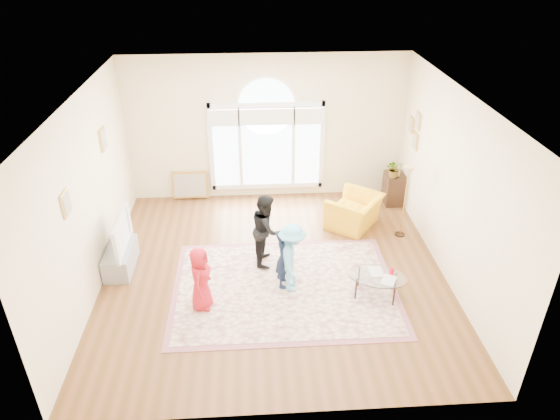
{
  "coord_description": "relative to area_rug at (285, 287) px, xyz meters",
  "views": [
    {
      "loc": [
        -0.35,
        -7.23,
        5.38
      ],
      "look_at": [
        0.12,
        0.3,
        1.1
      ],
      "focal_mm": 32.0,
      "sensor_mm": 36.0,
      "label": 1
    }
  ],
  "objects": [
    {
      "name": "child_red",
      "position": [
        -1.36,
        -0.4,
        0.56
      ],
      "size": [
        0.43,
        0.59,
        1.1
      ],
      "primitive_type": "imported",
      "rotation": [
        0.0,
        0.0,
        1.41
      ],
      "color": "red",
      "rests_on": "area_rug"
    },
    {
      "name": "child_navy",
      "position": [
        -0.01,
        0.08,
        0.55
      ],
      "size": [
        0.34,
        0.44,
        1.09
      ],
      "primitive_type": "imported",
      "rotation": [
        0.0,
        0.0,
        1.36
      ],
      "color": "#111E38",
      "rests_on": "area_rug"
    },
    {
      "name": "child_blue",
      "position": [
        0.12,
        -0.02,
        0.63
      ],
      "size": [
        0.5,
        0.82,
        1.23
      ],
      "primitive_type": "imported",
      "rotation": [
        0.0,
        0.0,
        1.52
      ],
      "color": "#66C1E7",
      "rests_on": "area_rug"
    },
    {
      "name": "area_rug",
      "position": [
        0.0,
        0.0,
        0.0
      ],
      "size": [
        3.6,
        2.6,
        0.02
      ],
      "primitive_type": "cube",
      "color": "beige",
      "rests_on": "ground"
    },
    {
      "name": "floor_lamp",
      "position": [
        2.44,
        1.55,
        1.27
      ],
      "size": [
        0.29,
        0.29,
        1.51
      ],
      "color": "black",
      "rests_on": "ground"
    },
    {
      "name": "rug_border",
      "position": [
        0.0,
        -0.0,
        -0.0
      ],
      "size": [
        3.8,
        2.8,
        0.01
      ],
      "primitive_type": "cube",
      "color": "#9B5963",
      "rests_on": "ground"
    },
    {
      "name": "leaning_picture",
      "position": [
        -1.89,
        3.37,
        -0.01
      ],
      "size": [
        0.8,
        0.14,
        0.62
      ],
      "primitive_type": "cube",
      "rotation": [
        -0.14,
        0.0,
        0.0
      ],
      "color": "tan",
      "rests_on": "ground"
    },
    {
      "name": "ground",
      "position": [
        -0.15,
        0.47,
        -0.01
      ],
      "size": [
        6.0,
        6.0,
        0.0
      ],
      "primitive_type": "plane",
      "color": "brown",
      "rests_on": "ground"
    },
    {
      "name": "potted_plant",
      "position": [
        2.55,
        2.76,
        0.89
      ],
      "size": [
        0.38,
        0.33,
        0.4
      ],
      "primitive_type": "imported",
      "rotation": [
        0.0,
        0.0,
        -0.06
      ],
      "color": "#33722D",
      "rests_on": "plant_pedestal"
    },
    {
      "name": "tv_console",
      "position": [
        -2.9,
        0.77,
        0.2
      ],
      "size": [
        0.45,
        1.0,
        0.42
      ],
      "primitive_type": "cube",
      "color": "#93969B",
      "rests_on": "ground"
    },
    {
      "name": "plant_pedestal",
      "position": [
        2.55,
        2.76,
        0.34
      ],
      "size": [
        0.2,
        0.2,
        0.7
      ],
      "primitive_type": "cylinder",
      "color": "white",
      "rests_on": "ground"
    },
    {
      "name": "side_cabinet",
      "position": [
        2.63,
        2.9,
        0.34
      ],
      "size": [
        0.4,
        0.5,
        0.7
      ],
      "primitive_type": "cube",
      "color": "black",
      "rests_on": "ground"
    },
    {
      "name": "room_shell",
      "position": [
        -0.14,
        3.3,
        1.56
      ],
      "size": [
        6.0,
        6.0,
        6.0
      ],
      "color": "beige",
      "rests_on": "ground"
    },
    {
      "name": "coffee_table",
      "position": [
        1.5,
        -0.31,
        0.39
      ],
      "size": [
        1.12,
        0.9,
        0.54
      ],
      "rotation": [
        0.0,
        0.0,
        -0.34
      ],
      "color": "silver",
      "rests_on": "ground"
    },
    {
      "name": "child_black",
      "position": [
        -0.27,
        0.8,
        0.69
      ],
      "size": [
        0.57,
        0.7,
        1.36
      ],
      "primitive_type": "imported",
      "rotation": [
        0.0,
        0.0,
        1.48
      ],
      "color": "black",
      "rests_on": "area_rug"
    },
    {
      "name": "television",
      "position": [
        -2.9,
        0.77,
        0.73
      ],
      "size": [
        0.17,
        1.12,
        0.64
      ],
      "color": "black",
      "rests_on": "tv_console"
    },
    {
      "name": "armchair",
      "position": [
        1.56,
        1.96,
        0.33
      ],
      "size": [
        1.35,
        1.37,
        0.67
      ],
      "primitive_type": "imported",
      "rotation": [
        0.0,
        0.0,
        4.07
      ],
      "color": "gold",
      "rests_on": "ground"
    }
  ]
}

